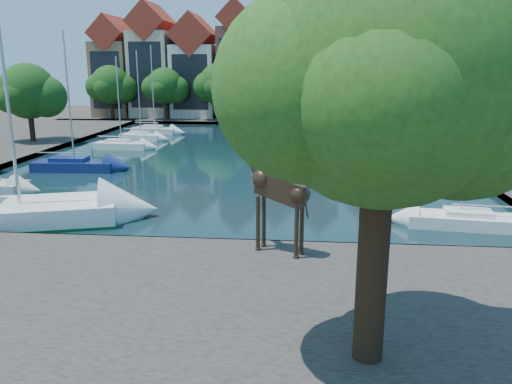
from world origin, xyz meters
TOP-DOWN VIEW (x-y plane):
  - ground at (0.00, 0.00)m, footprint 160.00×160.00m
  - water_basin at (0.00, 24.00)m, footprint 38.00×50.00m
  - near_quay at (0.00, -7.00)m, footprint 50.00×14.00m
  - far_quay at (0.00, 56.00)m, footprint 60.00×16.00m
  - plane_tree at (7.62, -9.01)m, footprint 8.32×6.40m
  - townhouse_west_end at (-23.00, 55.99)m, footprint 5.44×9.18m
  - townhouse_west_mid at (-17.00, 55.99)m, footprint 5.94×9.18m
  - townhouse_west_inner at (-10.50, 55.99)m, footprint 6.43×9.18m
  - townhouse_center at (-4.00, 55.99)m, footprint 5.44×9.18m
  - townhouse_east_inner at (2.00, 55.99)m, footprint 5.94×9.18m
  - townhouse_east_mid at (8.50, 55.99)m, footprint 6.43×9.18m
  - townhouse_east_end at (15.00, 55.99)m, footprint 5.44×9.18m
  - far_tree_far_west at (-21.90, 50.49)m, footprint 7.28×5.60m
  - far_tree_west at (-13.91, 50.49)m, footprint 6.76×5.20m
  - far_tree_mid_west at (-5.89, 50.49)m, footprint 7.80×6.00m
  - far_tree_mid_east at (2.10, 50.49)m, footprint 7.02×5.40m
  - far_tree_east at (10.11, 50.49)m, footprint 7.54×5.80m
  - far_tree_far_east at (18.09, 50.49)m, footprint 6.76×5.20m
  - side_tree_left_far at (-21.90, 27.99)m, footprint 7.28×5.60m
  - giraffe_statue at (4.58, -1.37)m, footprint 3.73×2.05m
  - sailboat_left_b at (-12.00, 15.86)m, footprint 6.36×2.45m
  - sailboat_left_c at (-12.00, 26.35)m, footprint 5.23×2.01m
  - sailboat_left_d at (-12.00, 32.54)m, footprint 4.84×2.48m
  - sailboat_left_e at (-12.00, 37.84)m, footprint 5.73×2.79m
  - sailboat_right_a at (13.83, 4.00)m, footprint 5.39×2.43m
  - sailboat_right_b at (15.00, 15.63)m, footprint 6.61×3.27m
  - sailboat_right_c at (13.95, 32.80)m, footprint 6.16×2.41m
  - sailboat_right_d at (12.00, 42.80)m, footprint 5.02×2.83m

SIDE VIEW (x-z plane):
  - ground at x=0.00m, z-range 0.00..0.00m
  - water_basin at x=0.00m, z-range 0.00..0.08m
  - near_quay at x=0.00m, z-range 0.00..0.50m
  - far_quay at x=0.00m, z-range 0.00..0.50m
  - sailboat_right_d at x=12.00m, z-range -2.91..4.04m
  - sailboat_right_a at x=13.83m, z-range -4.13..5.31m
  - sailboat_left_c at x=-12.00m, z-range -3.82..5.03m
  - sailboat_left_d at x=-12.00m, z-range -4.19..5.42m
  - sailboat_right_b at x=15.00m, z-range -4.97..6.21m
  - sailboat_left_e at x=-12.00m, z-range -4.53..5.81m
  - sailboat_right_c at x=13.95m, z-range -4.58..5.87m
  - sailboat_left_b at x=-12.00m, z-range -4.60..5.93m
  - giraffe_statue at x=4.58m, z-range 0.45..6.09m
  - far_tree_west at x=-13.91m, z-range 1.40..8.76m
  - far_tree_far_east at x=18.09m, z-range 1.40..8.76m
  - far_tree_mid_east at x=2.10m, z-range 1.37..8.89m
  - far_tree_far_west at x=-21.90m, z-range 1.34..9.02m
  - far_tree_east at x=10.11m, z-range 1.32..9.16m
  - far_tree_mid_west at x=-5.89m, z-range 1.29..9.29m
  - side_tree_left_far at x=-21.90m, z-range 1.44..9.32m
  - townhouse_east_end at x=15.00m, z-range -0.11..14.32m
  - townhouse_west_inner at x=-10.50m, z-range -0.22..14.92m
  - townhouse_west_end at x=-23.00m, z-range -0.11..14.83m
  - plane_tree at x=7.62m, z-range 2.36..12.98m
  - townhouse_east_inner at x=2.00m, z-range -0.16..15.63m
  - townhouse_east_mid at x=8.50m, z-range -0.22..16.43m
  - townhouse_west_mid at x=-17.00m, z-range -0.16..16.63m
  - townhouse_center at x=-4.00m, z-range -0.10..16.83m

